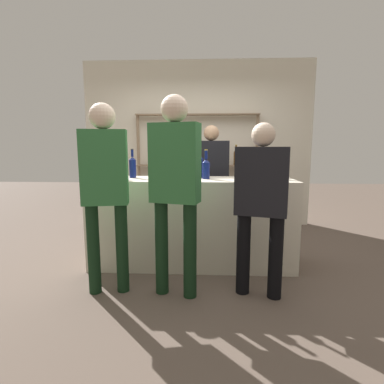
{
  "coord_description": "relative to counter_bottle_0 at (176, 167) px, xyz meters",
  "views": [
    {
      "loc": [
        0.17,
        -3.36,
        1.36
      ],
      "look_at": [
        0.0,
        0.0,
        0.85
      ],
      "focal_mm": 28.0,
      "sensor_mm": 36.0,
      "label": 1
    }
  ],
  "objects": [
    {
      "name": "ground_plane",
      "position": [
        0.16,
        0.15,
        -1.15
      ],
      "size": [
        16.0,
        16.0,
        0.0
      ],
      "primitive_type": "plane",
      "color": "brown"
    },
    {
      "name": "bar_counter",
      "position": [
        0.16,
        0.15,
        -0.65
      ],
      "size": [
        2.29,
        0.64,
        1.0
      ],
      "primitive_type": "cube",
      "color": "beige",
      "rests_on": "ground_plane"
    },
    {
      "name": "back_wall",
      "position": [
        0.16,
        2.07,
        0.25
      ],
      "size": [
        3.89,
        0.12,
        2.8
      ],
      "primitive_type": "cube",
      "color": "beige",
      "rests_on": "ground_plane"
    },
    {
      "name": "back_shelf",
      "position": [
        0.16,
        1.89,
        0.11
      ],
      "size": [
        2.06,
        0.18,
        1.9
      ],
      "color": "#897056",
      "rests_on": "ground_plane"
    },
    {
      "name": "counter_bottle_0",
      "position": [
        0.0,
        0.0,
        0.0
      ],
      "size": [
        0.07,
        0.07,
        0.38
      ],
      "color": "black",
      "rests_on": "bar_counter"
    },
    {
      "name": "counter_bottle_1",
      "position": [
        1.12,
        0.18,
        -0.01
      ],
      "size": [
        0.07,
        0.07,
        0.35
      ],
      "color": "black",
      "rests_on": "bar_counter"
    },
    {
      "name": "counter_bottle_2",
      "position": [
        -0.54,
        0.25,
        -0.01
      ],
      "size": [
        0.08,
        0.08,
        0.34
      ],
      "color": "#0F1956",
      "rests_on": "bar_counter"
    },
    {
      "name": "counter_bottle_3",
      "position": [
        0.32,
        0.17,
        -0.02
      ],
      "size": [
        0.09,
        0.09,
        0.33
      ],
      "color": "#0F1956",
      "rests_on": "bar_counter"
    },
    {
      "name": "counter_bottle_4",
      "position": [
        -0.15,
        -0.05,
        -0.02
      ],
      "size": [
        0.09,
        0.09,
        0.32
      ],
      "color": "#0F1956",
      "rests_on": "bar_counter"
    },
    {
      "name": "counter_bottle_5",
      "position": [
        0.25,
        0.28,
        -0.01
      ],
      "size": [
        0.07,
        0.07,
        0.35
      ],
      "color": "#0F1956",
      "rests_on": "bar_counter"
    },
    {
      "name": "wine_glass",
      "position": [
        -0.11,
        0.1,
        -0.02
      ],
      "size": [
        0.09,
        0.09,
        0.16
      ],
      "color": "silver",
      "rests_on": "bar_counter"
    },
    {
      "name": "ice_bucket",
      "position": [
        -0.75,
        0.08,
        -0.04
      ],
      "size": [
        0.23,
        0.23,
        0.22
      ],
      "color": "#846647",
      "rests_on": "bar_counter"
    },
    {
      "name": "customer_left",
      "position": [
        -0.58,
        -0.58,
        -0.1
      ],
      "size": [
        0.43,
        0.25,
        1.74
      ],
      "rotation": [
        0.0,
        0.0,
        1.75
      ],
      "color": "black",
      "rests_on": "ground_plane"
    },
    {
      "name": "customer_center",
      "position": [
        0.05,
        -0.6,
        -0.07
      ],
      "size": [
        0.46,
        0.29,
        1.8
      ],
      "rotation": [
        0.0,
        0.0,
        1.32
      ],
      "color": "black",
      "rests_on": "ground_plane"
    },
    {
      "name": "customer_right",
      "position": [
        0.81,
        -0.58,
        -0.24
      ],
      "size": [
        0.49,
        0.32,
        1.56
      ],
      "rotation": [
        0.0,
        0.0,
        1.29
      ],
      "color": "black",
      "rests_on": "ground_plane"
    },
    {
      "name": "server_behind_counter",
      "position": [
        0.39,
        1.12,
        -0.18
      ],
      "size": [
        0.51,
        0.24,
        1.66
      ],
      "rotation": [
        0.0,
        0.0,
        -1.53
      ],
      "color": "black",
      "rests_on": "ground_plane"
    }
  ]
}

